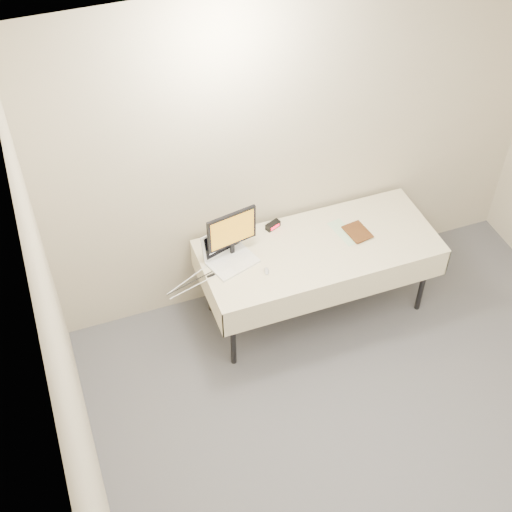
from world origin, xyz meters
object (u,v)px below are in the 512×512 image
object	(u,v)px
laptop	(228,253)
book	(350,226)
monitor	(232,231)
table	(319,251)

from	to	relation	value
laptop	book	size ratio (longest dim) A/B	1.89
monitor	book	distance (m)	0.94
monitor	laptop	bearing A→B (deg)	-152.32
table	book	distance (m)	0.31
monitor	book	bearing A→B (deg)	-18.13
table	monitor	distance (m)	0.74
table	book	world-z (taller)	book
table	laptop	world-z (taller)	laptop
table	laptop	distance (m)	0.73
laptop	table	bearing A→B (deg)	-26.30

